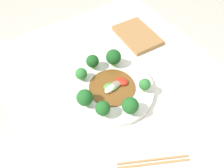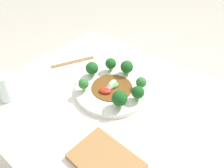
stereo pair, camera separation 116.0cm
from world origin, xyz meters
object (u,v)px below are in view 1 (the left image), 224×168
(broccoli_west, at_px, (130,106))
(stirfry_center, at_px, (113,86))
(broccoli_northeast, at_px, (81,74))
(broccoli_east, at_px, (93,61))
(plate, at_px, (112,89))
(chopsticks, at_px, (153,162))
(broccoli_southwest, at_px, (145,85))
(broccoli_southeast, at_px, (114,57))
(broccoli_northwest, at_px, (103,108))
(cutting_board, at_px, (137,35))
(broccoli_north, at_px, (85,98))

(broccoli_west, bearing_deg, stirfry_center, -5.46)
(broccoli_northeast, xyz_separation_m, broccoli_east, (0.03, -0.06, 0.01))
(plate, distance_m, chopsticks, 0.29)
(broccoli_east, bearing_deg, stirfry_center, -173.30)
(broccoli_southwest, relative_size, broccoli_southeast, 0.80)
(broccoli_northeast, bearing_deg, broccoli_northwest, 175.74)
(broccoli_northeast, bearing_deg, broccoli_southeast, -90.71)
(broccoli_west, bearing_deg, cutting_board, -40.57)
(broccoli_northwest, height_order, broccoli_east, broccoli_northwest)
(broccoli_southwest, distance_m, chopsticks, 0.26)
(broccoli_southwest, relative_size, chopsticks, 0.28)
(plate, distance_m, broccoli_west, 0.13)
(broccoli_northeast, distance_m, broccoli_north, 0.11)
(broccoli_north, bearing_deg, plate, -84.43)
(broccoli_west, distance_m, broccoli_east, 0.24)
(broccoli_east, bearing_deg, broccoli_west, -179.25)
(broccoli_southeast, bearing_deg, cutting_board, -62.07)
(chopsticks, bearing_deg, broccoli_east, -4.14)
(broccoli_southeast, distance_m, stirfry_center, 0.12)
(stirfry_center, relative_size, cutting_board, 0.78)
(broccoli_north, distance_m, broccoli_southeast, 0.21)
(broccoli_southwest, bearing_deg, broccoli_east, 26.62)
(broccoli_northeast, relative_size, broccoli_east, 0.86)
(chopsticks, bearing_deg, stirfry_center, -8.73)
(broccoli_west, distance_m, broccoli_southeast, 0.22)
(broccoli_southeast, bearing_deg, broccoli_southwest, -172.43)
(plate, bearing_deg, broccoli_west, 176.73)
(plate, bearing_deg, broccoli_southeast, -35.77)
(broccoli_north, height_order, cutting_board, broccoli_north)
(broccoli_northeast, relative_size, cutting_board, 0.25)
(broccoli_northeast, bearing_deg, cutting_board, -73.02)
(broccoli_north, height_order, broccoli_west, broccoli_west)
(cutting_board, bearing_deg, broccoli_southwest, 147.06)
(broccoli_north, relative_size, cutting_board, 0.31)
(stirfry_center, xyz_separation_m, cutting_board, (0.20, -0.26, -0.02))
(chopsticks, bearing_deg, broccoli_northwest, 12.70)
(broccoli_north, bearing_deg, stirfry_center, -85.45)
(broccoli_southwest, relative_size, stirfry_center, 0.34)
(broccoli_northeast, xyz_separation_m, broccoli_southwest, (-0.17, -0.16, 0.00))
(broccoli_east, bearing_deg, broccoli_northwest, 159.10)
(broccoli_southeast, bearing_deg, broccoli_north, 119.61)
(broccoli_southwest, distance_m, broccoli_north, 0.21)
(broccoli_southwest, bearing_deg, broccoli_north, 72.64)
(broccoli_east, relative_size, stirfry_center, 0.37)
(broccoli_east, distance_m, stirfry_center, 0.13)
(cutting_board, bearing_deg, stirfry_center, 127.39)
(broccoli_northeast, xyz_separation_m, broccoli_west, (-0.21, -0.07, 0.01))
(broccoli_northwest, relative_size, stirfry_center, 0.38)
(broccoli_west, xyz_separation_m, broccoli_southeast, (0.21, -0.07, 0.00))
(broccoli_northwest, bearing_deg, broccoli_north, 22.19)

